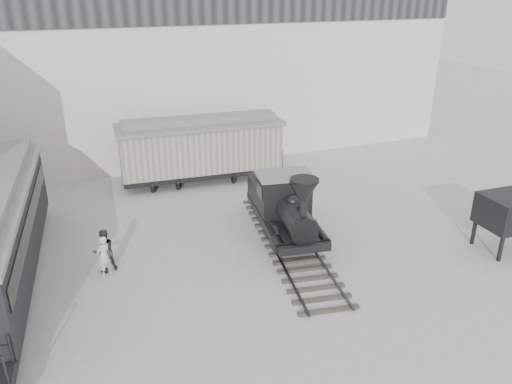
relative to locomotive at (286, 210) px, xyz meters
name	(u,v)px	position (x,y,z in m)	size (l,w,h in m)	color
ground	(298,287)	(-1.15, -3.63, -1.28)	(90.00, 90.00, 0.00)	#9E9E9B
north_wall	(187,68)	(-1.15, 11.35, 4.27)	(34.00, 2.51, 11.00)	silver
locomotive	(286,210)	(0.00, 0.00, 0.00)	(3.66, 10.03, 3.47)	#2D2824
boxcar	(201,148)	(-1.48, 7.79, 0.61)	(8.96, 3.34, 3.60)	black
visitor_a	(104,256)	(-7.48, -0.28, -0.48)	(0.58, 0.38, 1.59)	silver
visitor_b	(104,251)	(-7.43, 0.03, -0.43)	(0.83, 0.65, 1.71)	#2E2F33
coal_hopper	(509,215)	(7.87, -4.19, 0.26)	(2.23, 1.85, 2.36)	black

